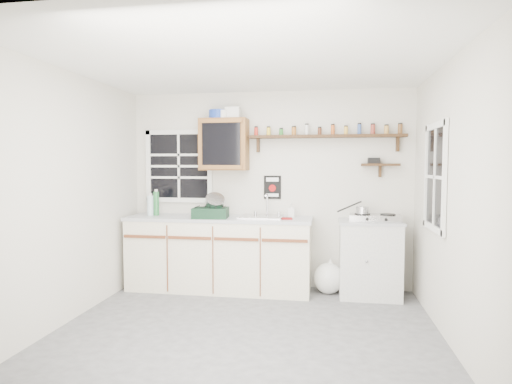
# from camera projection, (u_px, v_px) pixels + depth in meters

# --- Properties ---
(room) EXTENTS (3.64, 3.24, 2.54)m
(room) POSITION_uv_depth(u_px,v_px,m) (246.00, 200.00, 3.93)
(room) COLOR #4A4A4C
(room) RESTS_ON ground
(main_cabinet) EXTENTS (2.31, 0.63, 0.92)m
(main_cabinet) POSITION_uv_depth(u_px,v_px,m) (219.00, 253.00, 5.36)
(main_cabinet) COLOR beige
(main_cabinet) RESTS_ON floor
(right_cabinet) EXTENTS (0.73, 0.57, 0.91)m
(right_cabinet) POSITION_uv_depth(u_px,v_px,m) (369.00, 258.00, 5.09)
(right_cabinet) COLOR #B3B3AC
(right_cabinet) RESTS_ON floor
(sink) EXTENTS (0.52, 0.44, 0.29)m
(sink) POSITION_uv_depth(u_px,v_px,m) (262.00, 217.00, 5.25)
(sink) COLOR #B2B2B7
(sink) RESTS_ON main_cabinet
(upper_cabinet) EXTENTS (0.60, 0.32, 0.65)m
(upper_cabinet) POSITION_uv_depth(u_px,v_px,m) (224.00, 145.00, 5.41)
(upper_cabinet) COLOR brown
(upper_cabinet) RESTS_ON wall_back
(upper_cabinet_clutter) EXTENTS (0.40, 0.24, 0.14)m
(upper_cabinet_clutter) POSITION_uv_depth(u_px,v_px,m) (224.00, 114.00, 5.38)
(upper_cabinet_clutter) COLOR #173498
(upper_cabinet_clutter) RESTS_ON upper_cabinet
(spice_shelf) EXTENTS (1.91, 0.18, 0.35)m
(spice_shelf) POSITION_uv_depth(u_px,v_px,m) (327.00, 135.00, 5.26)
(spice_shelf) COLOR black
(spice_shelf) RESTS_ON wall_back
(secondary_shelf) EXTENTS (0.45, 0.16, 0.24)m
(secondary_shelf) POSITION_uv_depth(u_px,v_px,m) (378.00, 164.00, 5.20)
(secondary_shelf) COLOR black
(secondary_shelf) RESTS_ON wall_back
(warning_sign) EXTENTS (0.22, 0.02, 0.30)m
(warning_sign) POSITION_uv_depth(u_px,v_px,m) (272.00, 187.00, 5.49)
(warning_sign) COLOR black
(warning_sign) RESTS_ON wall_back
(window_back) EXTENTS (0.93, 0.03, 0.98)m
(window_back) POSITION_uv_depth(u_px,v_px,m) (179.00, 166.00, 5.67)
(window_back) COLOR black
(window_back) RESTS_ON wall_back
(window_right) EXTENTS (0.03, 0.78, 1.08)m
(window_right) POSITION_uv_depth(u_px,v_px,m) (435.00, 177.00, 4.18)
(window_right) COLOR black
(window_right) RESTS_ON wall_back
(water_bottles) EXTENTS (0.15, 0.09, 0.34)m
(water_bottles) POSITION_uv_depth(u_px,v_px,m) (153.00, 204.00, 5.48)
(water_bottles) COLOR silver
(water_bottles) RESTS_ON main_cabinet
(dish_rack) EXTENTS (0.45, 0.35, 0.32)m
(dish_rack) POSITION_uv_depth(u_px,v_px,m) (212.00, 210.00, 5.22)
(dish_rack) COLOR black
(dish_rack) RESTS_ON main_cabinet
(soap_bottle) EXTENTS (0.08, 0.08, 0.17)m
(soap_bottle) POSITION_uv_depth(u_px,v_px,m) (291.00, 210.00, 5.29)
(soap_bottle) COLOR silver
(soap_bottle) RESTS_ON main_cabinet
(rag) EXTENTS (0.14, 0.13, 0.02)m
(rag) POSITION_uv_depth(u_px,v_px,m) (287.00, 218.00, 5.10)
(rag) COLOR maroon
(rag) RESTS_ON main_cabinet
(hotplate) EXTENTS (0.61, 0.35, 0.08)m
(hotplate) POSITION_uv_depth(u_px,v_px,m) (375.00, 218.00, 5.03)
(hotplate) COLOR #B2B2B7
(hotplate) RESTS_ON right_cabinet
(saucepan) EXTENTS (0.37, 0.17, 0.16)m
(saucepan) POSITION_uv_depth(u_px,v_px,m) (362.00, 210.00, 5.05)
(saucepan) COLOR #B2B2B7
(saucepan) RESTS_ON hotplate
(trash_bag) EXTENTS (0.39, 0.35, 0.45)m
(trash_bag) POSITION_uv_depth(u_px,v_px,m) (328.00, 278.00, 5.21)
(trash_bag) COLOR silver
(trash_bag) RESTS_ON floor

